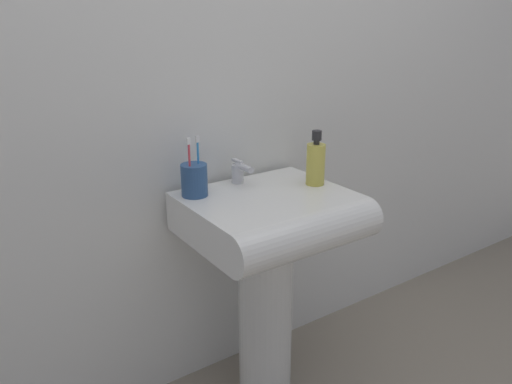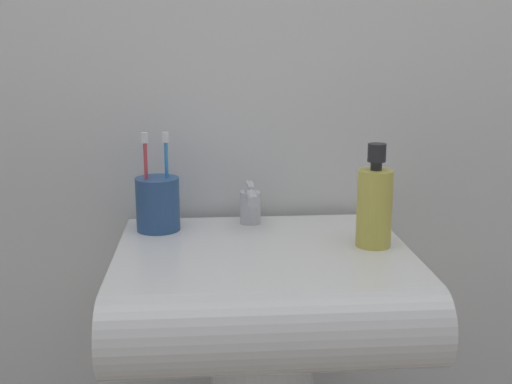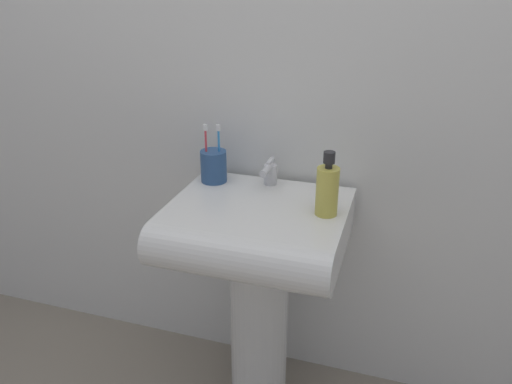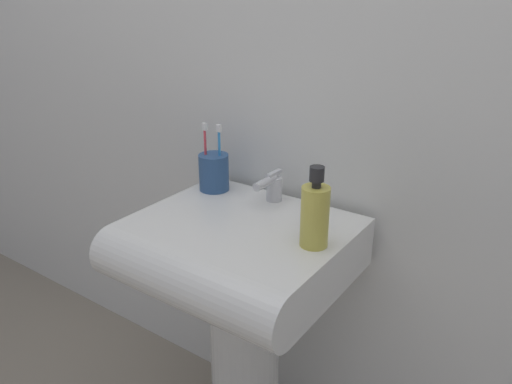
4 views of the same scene
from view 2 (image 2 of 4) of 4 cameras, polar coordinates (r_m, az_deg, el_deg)
The scene contains 4 objects.
sink_basin at distance 1.12m, azimuth 0.80°, elevation -8.81°, with size 0.52×0.47×0.13m.
faucet at distance 1.27m, azimuth -0.47°, elevation -1.07°, with size 0.04×0.11×0.08m.
toothbrush_cup at distance 1.25m, azimuth -8.73°, elevation -1.00°, with size 0.08×0.08×0.19m.
soap_bottle at distance 1.15m, azimuth 10.49°, elevation -1.13°, with size 0.06×0.06×0.19m.
Camera 2 is at (-0.10, -1.08, 1.12)m, focal length 45.00 mm.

